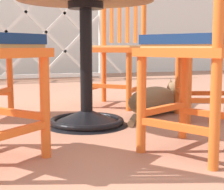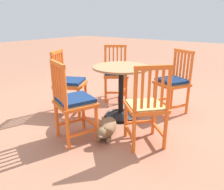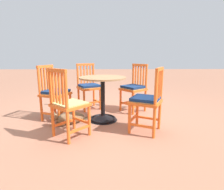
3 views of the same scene
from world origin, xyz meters
TOP-DOWN VIEW (x-y plane):
  - ground_plane at (0.00, 0.00)m, footprint 24.00×24.00m
  - cafe_table at (0.06, 0.17)m, footprint 0.76×0.76m
  - orange_chair_near_fence at (0.36, -0.53)m, footprint 0.54×0.54m
  - orange_chair_tucked_in at (0.87, 0.09)m, footprint 0.51×0.51m
  - orange_chair_facing_out at (0.48, 0.79)m, footprint 0.57×0.57m
  - tabby_cat at (0.60, 0.35)m, footprint 0.61×0.51m

SIDE VIEW (x-z plane):
  - ground_plane at x=0.00m, z-range 0.00..0.00m
  - tabby_cat at x=0.60m, z-range -0.02..0.21m
  - cafe_table at x=0.06m, z-range -0.08..0.65m
  - orange_chair_facing_out at x=0.48m, z-range -0.02..0.89m
  - orange_chair_near_fence at x=0.36m, z-range -0.01..0.90m
  - orange_chair_tucked_in at x=0.87m, z-range -0.01..0.90m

